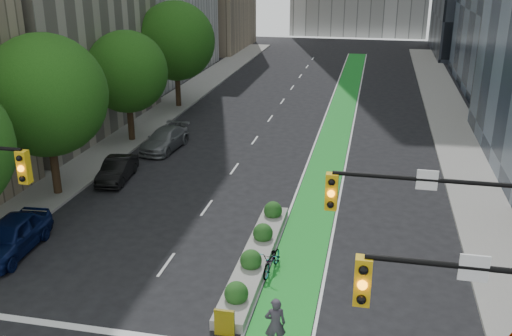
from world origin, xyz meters
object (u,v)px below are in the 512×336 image
at_px(bicycle, 272,260).
at_px(parked_car_left_far, 165,139).
at_px(cyclist, 275,324).
at_px(median_planter, 256,254).
at_px(parked_car_left_near, 11,236).
at_px(parked_car_left_mid, 117,169).

xyz_separation_m(bicycle, parked_car_left_far, (-10.05, 14.35, 0.18)).
bearing_deg(cyclist, median_planter, -88.28).
bearing_deg(bicycle, parked_car_left_far, 132.46).
bearing_deg(bicycle, parked_car_left_near, -168.54).
height_order(median_planter, parked_car_left_far, parked_car_left_far).
height_order(bicycle, parked_car_left_near, parked_car_left_near).
xyz_separation_m(parked_car_left_near, parked_car_left_far, (1.45, 15.16, -0.11)).
height_order(cyclist, parked_car_left_mid, cyclist).
relative_size(median_planter, cyclist, 5.26).
bearing_deg(parked_car_left_far, bicycle, -50.12).
height_order(parked_car_left_mid, parked_car_left_far, parked_car_left_far).
bearing_deg(parked_car_left_far, parked_car_left_near, -90.58).
xyz_separation_m(bicycle, parked_car_left_mid, (-10.73, 8.33, 0.14)).
height_order(median_planter, bicycle, median_planter).
distance_m(parked_car_left_mid, parked_car_left_far, 6.06).
height_order(cyclist, parked_car_left_far, cyclist).
distance_m(median_planter, parked_car_left_far, 16.55).
relative_size(bicycle, parked_car_left_far, 0.41).
distance_m(bicycle, parked_car_left_far, 17.52).
height_order(median_planter, cyclist, cyclist).
xyz_separation_m(median_planter, parked_car_left_near, (-10.70, -1.44, 0.44)).
bearing_deg(cyclist, parked_car_left_far, -76.54).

